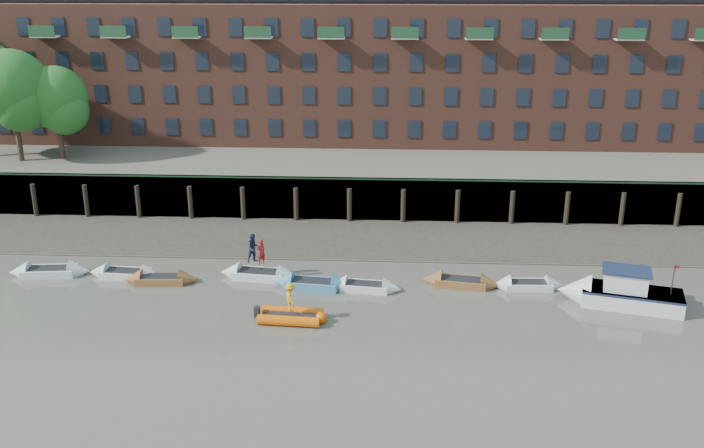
# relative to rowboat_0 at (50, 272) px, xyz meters

# --- Properties ---
(ground) EXTENTS (220.00, 220.00, 0.00)m
(ground) POSITION_rel_rowboat_0_xyz_m (15.98, -10.55, -0.25)
(ground) COLOR #5D5850
(ground) RESTS_ON ground
(foreshore) EXTENTS (110.00, 8.00, 0.50)m
(foreshore) POSITION_rel_rowboat_0_xyz_m (15.98, 7.45, -0.25)
(foreshore) COLOR #3D382F
(foreshore) RESTS_ON ground
(mud_band) EXTENTS (110.00, 1.60, 0.10)m
(mud_band) POSITION_rel_rowboat_0_xyz_m (15.98, 4.05, -0.25)
(mud_band) COLOR #4C4336
(mud_band) RESTS_ON ground
(river_wall) EXTENTS (110.00, 1.23, 3.30)m
(river_wall) POSITION_rel_rowboat_0_xyz_m (15.98, 11.83, 1.34)
(river_wall) COLOR #2D2A26
(river_wall) RESTS_ON ground
(bank_terrace) EXTENTS (110.00, 28.00, 3.20)m
(bank_terrace) POSITION_rel_rowboat_0_xyz_m (15.98, 25.45, 1.35)
(bank_terrace) COLOR #5E594D
(bank_terrace) RESTS_ON ground
(apartment_terrace) EXTENTS (80.60, 15.56, 20.98)m
(apartment_terrace) POSITION_rel_rowboat_0_xyz_m (15.98, 26.45, 12.57)
(apartment_terrace) COLOR brown
(apartment_terrace) RESTS_ON bank_terrace
(tree_cluster) EXTENTS (11.76, 7.74, 9.40)m
(tree_cluster) POSITION_rel_rowboat_0_xyz_m (-9.64, 16.80, 8.75)
(tree_cluster) COLOR #3A281C
(tree_cluster) RESTS_ON bank_terrace
(rowboat_0) EXTENTS (5.03, 1.96, 1.42)m
(rowboat_0) POSITION_rel_rowboat_0_xyz_m (0.00, 0.00, 0.00)
(rowboat_0) COLOR silver
(rowboat_0) RESTS_ON ground
(rowboat_1) EXTENTS (4.66, 1.66, 1.33)m
(rowboat_1) POSITION_rel_rowboat_0_xyz_m (4.79, -0.06, -0.02)
(rowboat_1) COLOR silver
(rowboat_1) RESTS_ON ground
(rowboat_2) EXTENTS (4.58, 1.56, 1.31)m
(rowboat_2) POSITION_rel_rowboat_0_xyz_m (7.23, -0.80, -0.02)
(rowboat_2) COLOR brown
(rowboat_2) RESTS_ON ground
(rowboat_3) EXTENTS (5.09, 2.05, 1.43)m
(rowboat_3) POSITION_rel_rowboat_0_xyz_m (13.05, 0.20, 0.00)
(rowboat_3) COLOR silver
(rowboat_3) RESTS_ON ground
(rowboat_4) EXTENTS (4.91, 1.89, 1.39)m
(rowboat_4) POSITION_rel_rowboat_0_xyz_m (16.46, -1.05, -0.01)
(rowboat_4) COLOR teal
(rowboat_4) RESTS_ON ground
(rowboat_5) EXTENTS (4.48, 1.79, 1.26)m
(rowboat_5) POSITION_rel_rowboat_0_xyz_m (19.58, -1.23, -0.03)
(rowboat_5) COLOR silver
(rowboat_5) RESTS_ON ground
(rowboat_6) EXTENTS (4.80, 2.08, 1.35)m
(rowboat_6) POSITION_rel_rowboat_0_xyz_m (25.30, -0.29, -0.01)
(rowboat_6) COLOR brown
(rowboat_6) RESTS_ON ground
(rowboat_7) EXTENTS (4.32, 1.38, 1.24)m
(rowboat_7) POSITION_rel_rowboat_0_xyz_m (29.25, -0.47, -0.03)
(rowboat_7) COLOR silver
(rowboat_7) RESTS_ON ground
(rib_tender) EXTENTS (3.71, 1.96, 0.63)m
(rib_tender) POSITION_rel_rowboat_0_xyz_m (15.89, -5.50, 0.02)
(rib_tender) COLOR #E45A08
(rib_tender) RESTS_ON ground
(motor_launch) EXTENTS (7.08, 3.86, 2.78)m
(motor_launch) POSITION_rel_rowboat_0_xyz_m (33.54, -2.37, 0.46)
(motor_launch) COLOR silver
(motor_launch) RESTS_ON ground
(person_rower_a) EXTENTS (0.69, 0.67, 1.60)m
(person_rower_a) POSITION_rel_rowboat_0_xyz_m (13.21, 0.16, 1.52)
(person_rower_a) COLOR maroon
(person_rower_a) RESTS_ON rowboat_3
(person_rower_b) EXTENTS (1.11, 1.05, 1.81)m
(person_rower_b) POSITION_rel_rowboat_0_xyz_m (12.72, 0.47, 1.62)
(person_rower_b) COLOR #19233F
(person_rower_b) RESTS_ON rowboat_3
(person_rib_crew) EXTENTS (0.94, 1.19, 1.61)m
(person_rib_crew) POSITION_rel_rowboat_0_xyz_m (15.75, -5.51, 1.15)
(person_rib_crew) COLOR orange
(person_rib_crew) RESTS_ON rib_tender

